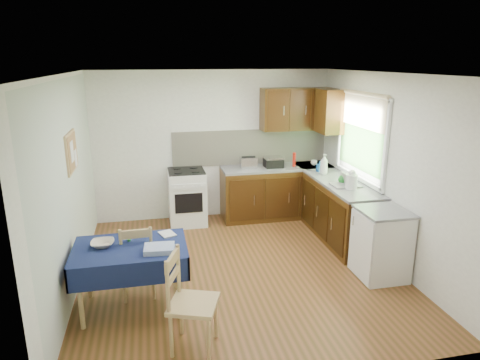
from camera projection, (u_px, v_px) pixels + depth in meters
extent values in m
plane|color=#533816|center=(239.00, 269.00, 5.62)|extent=(4.20, 4.20, 0.00)
cube|color=silver|center=(239.00, 74.00, 4.94)|extent=(4.00, 4.20, 0.02)
cube|color=white|center=(213.00, 145.00, 7.26)|extent=(4.00, 0.02, 2.50)
cube|color=white|center=(295.00, 248.00, 3.31)|extent=(4.00, 0.02, 2.50)
cube|color=silver|center=(68.00, 187.00, 4.88)|extent=(0.02, 4.20, 2.50)
cube|color=white|center=(386.00, 169.00, 5.68)|extent=(0.02, 4.20, 2.50)
cube|color=#321D08|center=(277.00, 193.00, 7.41)|extent=(1.90, 0.60, 0.86)
cube|color=#321D08|center=(340.00, 212.00, 6.46)|extent=(0.60, 1.70, 0.86)
cube|color=slate|center=(277.00, 167.00, 7.29)|extent=(1.90, 0.60, 0.04)
cube|color=slate|center=(342.00, 184.00, 6.34)|extent=(0.60, 1.70, 0.04)
cube|color=slate|center=(313.00, 166.00, 7.42)|extent=(0.60, 0.60, 0.04)
cube|color=beige|center=(251.00, 147.00, 7.39)|extent=(2.70, 0.02, 0.60)
cube|color=#321D08|center=(296.00, 109.00, 7.21)|extent=(1.20, 0.35, 0.70)
cube|color=#321D08|center=(330.00, 111.00, 6.90)|extent=(0.35, 0.50, 0.70)
cube|color=white|center=(187.00, 197.00, 7.09)|extent=(0.60, 0.60, 0.90)
cube|color=black|center=(186.00, 171.00, 6.97)|extent=(0.58, 0.58, 0.02)
cube|color=black|center=(189.00, 203.00, 6.80)|extent=(0.44, 0.01, 0.32)
cube|color=#2C5322|center=(361.00, 141.00, 6.27)|extent=(0.01, 1.40, 0.85)
cube|color=white|center=(364.00, 96.00, 6.09)|extent=(0.04, 1.48, 0.06)
cube|color=white|center=(357.00, 177.00, 6.42)|extent=(0.04, 1.48, 0.06)
cube|color=beige|center=(362.00, 112.00, 6.15)|extent=(0.02, 1.36, 0.44)
cube|color=white|center=(381.00, 245.00, 5.33)|extent=(0.55, 0.58, 0.85)
cube|color=slate|center=(385.00, 212.00, 5.21)|extent=(0.58, 0.60, 0.03)
cube|color=tan|center=(71.00, 152.00, 5.07)|extent=(0.02, 0.62, 0.47)
cube|color=#A26B44|center=(72.00, 152.00, 5.07)|extent=(0.01, 0.56, 0.41)
cube|color=white|center=(72.00, 152.00, 4.99)|extent=(0.00, 0.18, 0.24)
cube|color=white|center=(76.00, 158.00, 5.21)|extent=(0.00, 0.15, 0.20)
cube|color=#0E153B|center=(130.00, 248.00, 4.58)|extent=(1.16, 0.77, 0.03)
cube|color=#0E153B|center=(129.00, 275.00, 4.24)|extent=(1.20, 0.02, 0.26)
cube|color=#0E153B|center=(132.00, 243.00, 4.99)|extent=(1.20, 0.02, 0.26)
cube|color=#0E153B|center=(73.00, 263.00, 4.49)|extent=(0.02, 0.81, 0.26)
cube|color=#0E153B|center=(185.00, 253.00, 4.73)|extent=(0.02, 0.81, 0.26)
cylinder|color=tan|center=(80.00, 298.00, 4.29)|extent=(0.05, 0.05, 0.70)
cylinder|color=tan|center=(180.00, 287.00, 4.49)|extent=(0.05, 0.05, 0.70)
cylinder|color=tan|center=(88.00, 270.00, 4.87)|extent=(0.05, 0.05, 0.70)
cylinder|color=tan|center=(176.00, 261.00, 5.07)|extent=(0.05, 0.05, 0.70)
cube|color=tan|center=(137.00, 261.00, 4.91)|extent=(0.41, 0.41, 0.04)
cube|color=tan|center=(136.00, 240.00, 4.67)|extent=(0.36, 0.04, 0.28)
cylinder|color=tan|center=(152.00, 270.00, 5.16)|extent=(0.03, 0.03, 0.42)
cylinder|color=tan|center=(124.00, 273.00, 5.08)|extent=(0.03, 0.03, 0.42)
cylinder|color=tan|center=(153.00, 282.00, 4.86)|extent=(0.03, 0.03, 0.42)
cylinder|color=tan|center=(124.00, 286.00, 4.78)|extent=(0.03, 0.03, 0.42)
cube|color=tan|center=(194.00, 304.00, 3.98)|extent=(0.55, 0.55, 0.04)
cube|color=tan|center=(173.00, 268.00, 3.91)|extent=(0.16, 0.38, 0.31)
cylinder|color=tan|center=(209.00, 338.00, 3.86)|extent=(0.04, 0.04, 0.46)
cylinder|color=tan|center=(216.00, 316.00, 4.19)|extent=(0.04, 0.04, 0.46)
cylinder|color=tan|center=(171.00, 335.00, 3.90)|extent=(0.04, 0.04, 0.46)
cylinder|color=tan|center=(181.00, 314.00, 4.24)|extent=(0.04, 0.04, 0.46)
cube|color=silver|center=(248.00, 163.00, 7.13)|extent=(0.28, 0.17, 0.19)
cube|color=black|center=(248.00, 157.00, 7.10)|extent=(0.23, 0.02, 0.02)
cube|color=black|center=(273.00, 163.00, 7.23)|extent=(0.30, 0.26, 0.14)
cube|color=silver|center=(273.00, 158.00, 7.20)|extent=(0.30, 0.26, 0.03)
cylinder|color=red|center=(294.00, 160.00, 7.23)|extent=(0.05, 0.05, 0.24)
cube|color=gold|center=(272.00, 161.00, 7.33)|extent=(0.14, 0.12, 0.16)
cube|color=gray|center=(346.00, 185.00, 6.16)|extent=(0.40, 0.30, 0.02)
cylinder|color=white|center=(346.00, 180.00, 6.14)|extent=(0.05, 0.19, 0.19)
cylinder|color=white|center=(351.00, 182.00, 6.00)|extent=(0.16, 0.16, 0.20)
sphere|color=white|center=(352.00, 173.00, 5.97)|extent=(0.10, 0.10, 0.10)
imported|color=white|center=(314.00, 163.00, 7.35)|extent=(0.13, 0.13, 0.09)
imported|color=white|center=(324.00, 164.00, 6.74)|extent=(0.15, 0.15, 0.33)
imported|color=blue|center=(320.00, 166.00, 6.93)|extent=(0.09, 0.09, 0.17)
imported|color=#227F28|center=(343.00, 178.00, 6.27)|extent=(0.15, 0.15, 0.17)
imported|color=beige|center=(103.00, 244.00, 4.58)|extent=(0.25, 0.25, 0.06)
imported|color=white|center=(161.00, 235.00, 4.85)|extent=(0.22, 0.25, 0.02)
cylinder|color=#258839|center=(129.00, 238.00, 4.71)|extent=(0.04, 0.04, 0.08)
cube|color=#294896|center=(159.00, 249.00, 4.46)|extent=(0.33, 0.27, 0.06)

